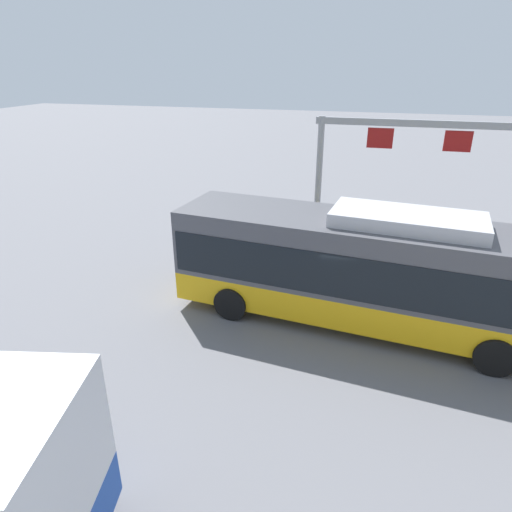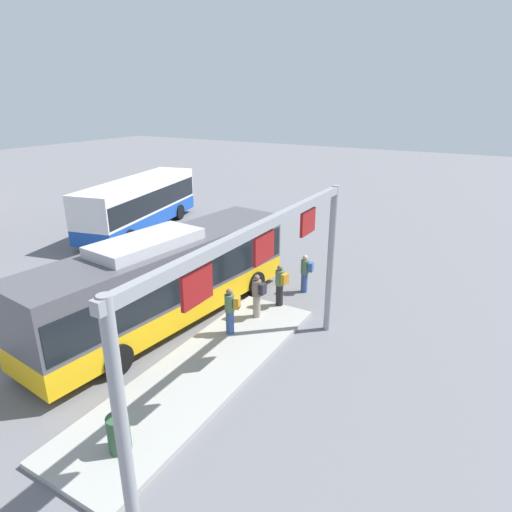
{
  "view_description": "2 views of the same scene",
  "coord_description": "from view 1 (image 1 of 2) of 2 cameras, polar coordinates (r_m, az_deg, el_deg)",
  "views": [
    {
      "loc": [
        -0.04,
        11.74,
        7.04
      ],
      "look_at": [
        3.51,
        -0.87,
        1.35
      ],
      "focal_mm": 31.61,
      "sensor_mm": 36.0,
      "label": 1
    },
    {
      "loc": [
        -10.93,
        -9.96,
        7.85
      ],
      "look_at": [
        3.72,
        -1.51,
        1.64
      ],
      "focal_mm": 30.51,
      "sensor_mm": 36.0,
      "label": 2
    }
  ],
  "objects": [
    {
      "name": "ground_plane",
      "position": [
        13.69,
        13.42,
        -8.19
      ],
      "size": [
        120.0,
        120.0,
        0.0
      ],
      "primitive_type": "plane",
      "color": "slate"
    },
    {
      "name": "platform_curb",
      "position": [
        16.44,
        21.25,
        -3.28
      ],
      "size": [
        10.0,
        2.8,
        0.16
      ],
      "primitive_type": "cube",
      "color": "#9E9E99",
      "rests_on": "ground"
    },
    {
      "name": "bus_main",
      "position": [
        12.85,
        14.19,
        -1.29
      ],
      "size": [
        11.21,
        3.64,
        3.46
      ],
      "rotation": [
        0.0,
        0.0,
        -0.1
      ],
      "color": "#EAAD14",
      "rests_on": "ground"
    },
    {
      "name": "person_boarding",
      "position": [
        16.95,
        -1.9,
        2.21
      ],
      "size": [
        0.37,
        0.55,
        1.67
      ],
      "rotation": [
        0.0,
        0.0,
        1.68
      ],
      "color": "#334C8C",
      "rests_on": "ground"
    },
    {
      "name": "person_waiting_near",
      "position": [
        16.26,
        4.41,
        1.8
      ],
      "size": [
        0.44,
        0.59,
        1.67
      ],
      "rotation": [
        0.0,
        0.0,
        1.29
      ],
      "color": "black",
      "rests_on": "platform_curb"
    },
    {
      "name": "person_waiting_mid",
      "position": [
        15.55,
        14.02,
        0.09
      ],
      "size": [
        0.45,
        0.59,
        1.67
      ],
      "rotation": [
        0.0,
        0.0,
        1.86
      ],
      "color": "#334C8C",
      "rests_on": "platform_curb"
    },
    {
      "name": "person_waiting_far",
      "position": [
        15.82,
        8.68,
        0.95
      ],
      "size": [
        0.37,
        0.55,
        1.67
      ],
      "rotation": [
        0.0,
        0.0,
        1.48
      ],
      "color": "gray",
      "rests_on": "platform_curb"
    },
    {
      "name": "platform_sign_gantry",
      "position": [
        17.5,
        23.79,
        10.8
      ],
      "size": [
        9.81,
        0.24,
        5.2
      ],
      "color": "gray",
      "rests_on": "ground"
    }
  ]
}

